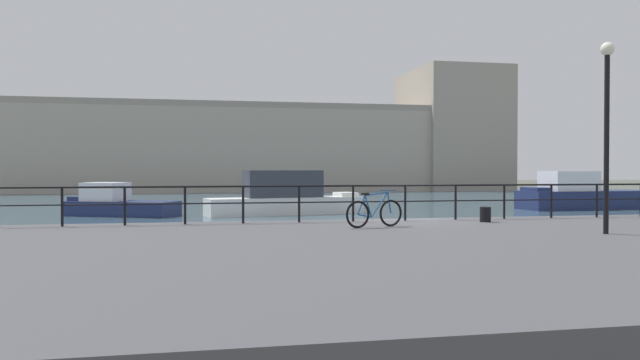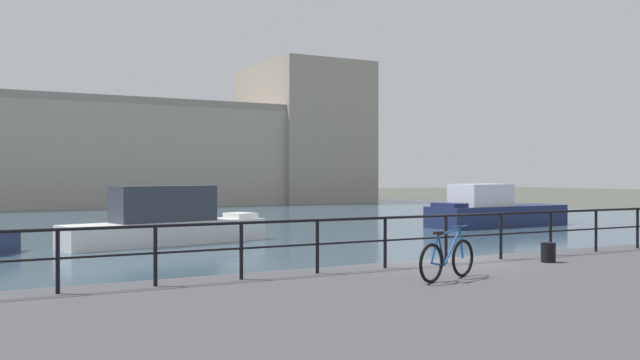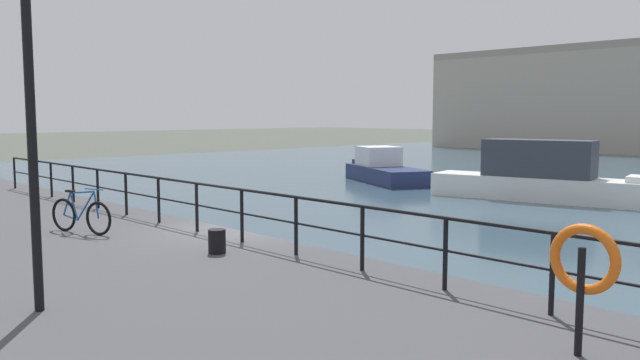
{
  "view_description": "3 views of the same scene",
  "coord_description": "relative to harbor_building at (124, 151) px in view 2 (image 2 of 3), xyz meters",
  "views": [
    {
      "loc": [
        -6.48,
        -18.26,
        2.61
      ],
      "look_at": [
        -1.99,
        3.95,
        2.22
      ],
      "focal_mm": 34.53,
      "sensor_mm": 36.0,
      "label": 1
    },
    {
      "loc": [
        -10.06,
        -12.67,
        3.02
      ],
      "look_at": [
        -0.45,
        4.78,
        2.88
      ],
      "focal_mm": 38.73,
      "sensor_mm": 36.0,
      "label": 2
    },
    {
      "loc": [
        11.37,
        -8.3,
        3.6
      ],
      "look_at": [
        -1.16,
        3.74,
        1.82
      ],
      "focal_mm": 35.88,
      "sensor_mm": 36.0,
      "label": 3
    }
  ],
  "objects": [
    {
      "name": "mooring_bollard",
      "position": [
        -4.33,
        -59.2,
        -4.18
      ],
      "size": [
        0.32,
        0.32,
        0.44
      ],
      "primitive_type": "cylinder",
      "color": "black",
      "rests_on": "quay_promenade"
    },
    {
      "name": "quay_railing",
      "position": [
        -6.45,
        -58.25,
        -3.66
      ],
      "size": [
        22.63,
        0.07,
        1.08
      ],
      "color": "black",
      "rests_on": "quay_promenade"
    },
    {
      "name": "harbor_building",
      "position": [
        0.0,
        0.0,
        0.0
      ],
      "size": [
        63.77,
        14.61,
        15.44
      ],
      "color": "#A89E8E",
      "rests_on": "ground_plane"
    },
    {
      "name": "water_basin",
      "position": [
        -6.12,
        -27.3,
        -5.47
      ],
      "size": [
        80.0,
        60.0,
        0.01
      ],
      "primitive_type": "cube",
      "color": "#385160",
      "rests_on": "ground_plane"
    },
    {
      "name": "moored_white_yacht",
      "position": [
        12.26,
        -39.64,
        -4.57
      ],
      "size": [
        9.07,
        3.19,
        2.49
      ],
      "rotation": [
        0.0,
        0.0,
        3.19
      ],
      "color": "navy",
      "rests_on": "water_basin"
    },
    {
      "name": "ground_plane",
      "position": [
        -6.12,
        -57.5,
        -5.48
      ],
      "size": [
        240.0,
        240.0,
        0.0
      ],
      "primitive_type": "plane",
      "color": "#4C5147"
    },
    {
      "name": "moored_green_narrowboat",
      "position": [
        -7.53,
        -40.62,
        -4.49
      ],
      "size": [
        9.38,
        3.8,
        2.55
      ],
      "rotation": [
        0.0,
        0.0,
        0.21
      ],
      "color": "white",
      "rests_on": "water_basin"
    },
    {
      "name": "parked_bicycle",
      "position": [
        -7.98,
        -60.16,
        -4.01
      ],
      "size": [
        1.7,
        0.6,
        0.98
      ],
      "rotation": [
        0.0,
        0.0,
        0.31
      ],
      "color": "black",
      "rests_on": "quay_promenade"
    }
  ]
}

